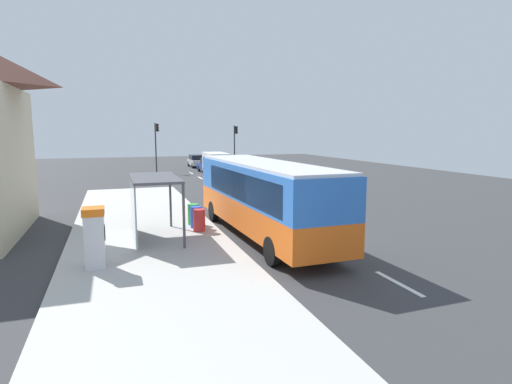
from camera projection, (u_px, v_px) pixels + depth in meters
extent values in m
cube|color=#38383A|center=(223.00, 192.00, 31.22)|extent=(56.00, 92.00, 0.04)
cube|color=beige|center=(147.00, 236.00, 17.92)|extent=(6.20, 30.00, 0.18)
cube|color=silver|center=(398.00, 283.00, 12.54)|extent=(0.16, 2.20, 0.01)
cube|color=silver|center=(320.00, 242.00, 17.23)|extent=(0.16, 2.20, 0.01)
cube|color=silver|center=(276.00, 218.00, 21.92)|extent=(0.16, 2.20, 0.01)
cube|color=silver|center=(247.00, 203.00, 26.60)|extent=(0.16, 2.20, 0.01)
cube|color=silver|center=(227.00, 192.00, 31.29)|extent=(0.16, 2.20, 0.01)
cube|color=silver|center=(212.00, 184.00, 35.98)|extent=(0.16, 2.20, 0.01)
cube|color=silver|center=(200.00, 178.00, 40.67)|extent=(0.16, 2.20, 0.01)
cube|color=silver|center=(191.00, 173.00, 45.35)|extent=(0.16, 2.20, 0.01)
cube|color=orange|center=(263.00, 212.00, 17.89)|extent=(2.88, 11.08, 1.15)
cube|color=blue|center=(263.00, 182.00, 17.70)|extent=(2.88, 11.08, 1.45)
cube|color=silver|center=(263.00, 163.00, 17.59)|extent=(2.75, 10.86, 0.12)
cube|color=black|center=(226.00, 172.00, 22.76)|extent=(2.30, 0.20, 1.22)
cube|color=black|center=(240.00, 186.00, 16.83)|extent=(0.38, 8.58, 1.10)
cylinder|color=black|center=(213.00, 211.00, 21.19)|extent=(0.31, 1.01, 1.00)
cylinder|color=black|center=(256.00, 208.00, 21.98)|extent=(0.31, 1.01, 1.00)
cylinder|color=black|center=(272.00, 251.00, 14.15)|extent=(0.31, 1.01, 1.00)
cylinder|color=black|center=(331.00, 245.00, 14.94)|extent=(0.31, 1.01, 1.00)
cube|color=white|center=(216.00, 163.00, 42.58)|extent=(2.22, 5.28, 1.96)
cube|color=black|center=(216.00, 159.00, 42.53)|extent=(2.17, 3.20, 0.44)
cylinder|color=black|center=(229.00, 174.00, 41.07)|extent=(0.25, 0.69, 0.68)
cylinder|color=black|center=(211.00, 174.00, 40.57)|extent=(0.25, 0.69, 0.68)
cylinder|color=black|center=(221.00, 170.00, 44.87)|extent=(0.25, 0.69, 0.68)
cylinder|color=black|center=(204.00, 171.00, 44.37)|extent=(0.25, 0.69, 0.68)
cube|color=navy|center=(210.00, 167.00, 45.92)|extent=(2.05, 4.50, 0.60)
cube|color=black|center=(210.00, 161.00, 45.65)|extent=(1.72, 2.46, 0.60)
cylinder|color=black|center=(199.00, 169.00, 47.04)|extent=(0.24, 0.65, 0.64)
cylinder|color=black|center=(213.00, 168.00, 47.65)|extent=(0.24, 0.65, 0.64)
cylinder|color=black|center=(206.00, 171.00, 44.29)|extent=(0.24, 0.65, 0.64)
cylinder|color=black|center=(221.00, 170.00, 44.89)|extent=(0.24, 0.65, 0.64)
cube|color=#B7B7BC|center=(197.00, 162.00, 52.71)|extent=(1.83, 4.41, 0.60)
cube|color=black|center=(197.00, 157.00, 52.81)|extent=(1.60, 2.39, 0.60)
cylinder|color=black|center=(206.00, 165.00, 51.60)|extent=(0.20, 0.64, 0.64)
cylinder|color=black|center=(193.00, 166.00, 51.09)|extent=(0.20, 0.64, 0.64)
cylinder|color=black|center=(201.00, 164.00, 54.42)|extent=(0.20, 0.64, 0.64)
cylinder|color=black|center=(189.00, 164.00, 53.91)|extent=(0.20, 0.64, 0.64)
cube|color=silver|center=(95.00, 242.00, 13.34)|extent=(0.60, 0.70, 1.70)
cube|color=orange|center=(93.00, 211.00, 13.20)|extent=(0.66, 0.76, 0.24)
cube|color=black|center=(105.00, 232.00, 13.40)|extent=(0.03, 0.36, 0.44)
cylinder|color=red|center=(199.00, 220.00, 18.33)|extent=(0.52, 0.52, 0.95)
cylinder|color=blue|center=(196.00, 217.00, 18.98)|extent=(0.52, 0.52, 0.95)
cylinder|color=green|center=(193.00, 214.00, 19.64)|extent=(0.52, 0.52, 0.95)
cylinder|color=#2D2D2D|center=(234.00, 148.00, 47.59)|extent=(0.14, 0.14, 5.09)
cube|color=black|center=(236.00, 130.00, 47.36)|extent=(0.24, 0.28, 0.84)
sphere|color=red|center=(237.00, 127.00, 47.36)|extent=(0.16, 0.16, 0.16)
sphere|color=#3C2C03|center=(237.00, 130.00, 47.40)|extent=(0.16, 0.16, 0.16)
sphere|color=black|center=(237.00, 133.00, 47.44)|extent=(0.16, 0.16, 0.16)
cylinder|color=#2D2D2D|center=(156.00, 148.00, 45.59)|extent=(0.14, 0.14, 5.33)
cube|color=black|center=(157.00, 128.00, 45.35)|extent=(0.24, 0.28, 0.84)
sphere|color=red|center=(158.00, 125.00, 45.35)|extent=(0.16, 0.16, 0.16)
sphere|color=#3C2C03|center=(158.00, 128.00, 45.39)|extent=(0.16, 0.16, 0.16)
sphere|color=black|center=(158.00, 130.00, 45.43)|extent=(0.16, 0.16, 0.16)
cube|color=#4C4C51|center=(154.00, 178.00, 16.85)|extent=(1.80, 4.00, 0.10)
cube|color=#8CA5B2|center=(133.00, 209.00, 16.75)|extent=(0.06, 3.80, 2.30)
cylinder|color=#4C4C51|center=(184.00, 216.00, 15.52)|extent=(0.10, 0.10, 2.44)
cylinder|color=#4C4C51|center=(170.00, 200.00, 19.08)|extent=(0.10, 0.10, 2.44)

